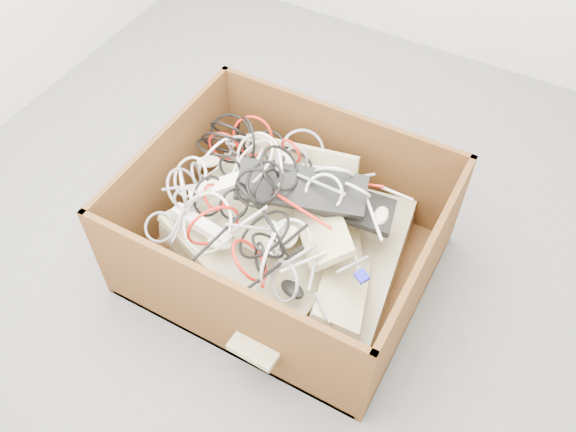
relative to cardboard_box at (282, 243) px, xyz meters
The scene contains 8 objects.
ground 0.37m from the cardboard_box, 126.41° to the left, with size 3.00×3.00×0.00m, color #57585A.
cardboard_box is the anchor object (origin of this frame).
keyboard_pile 0.15m from the cardboard_box, 15.24° to the left, with size 0.92×0.98×0.38m.
mice_scatter 0.21m from the cardboard_box, 90.75° to the right, with size 0.85×0.53×0.19m.
power_strip_left 0.34m from the cardboard_box, behind, with size 0.32×0.06×0.04m, color white.
power_strip_right 0.36m from the cardboard_box, 141.83° to the right, with size 0.25×0.05×0.04m, color white.
vga_plug 0.48m from the cardboard_box, 18.79° to the right, with size 0.04×0.04×0.02m, color #0B0CB2.
cable_tangle 0.30m from the cardboard_box, behind, with size 0.98×0.81×0.41m.
Camera 1 is at (0.96, -1.59, 2.17)m, focal length 38.30 mm.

